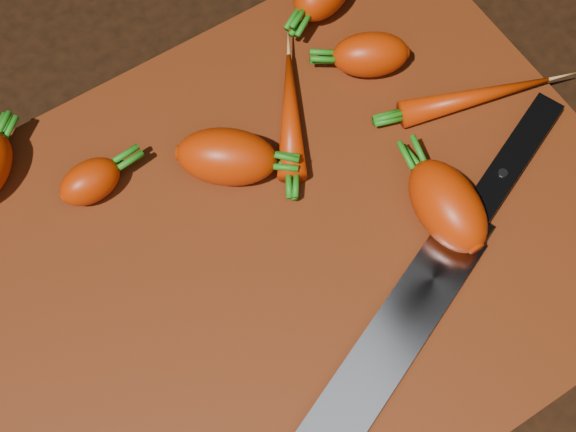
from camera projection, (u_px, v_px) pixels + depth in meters
ground at (295, 245)px, 0.62m from camera, size 2.00×2.00×0.01m
cutting_board at (295, 239)px, 0.61m from camera, size 0.50×0.40×0.01m
carrot_1 at (227, 157)px, 0.61m from camera, size 0.09×0.08×0.04m
carrot_2 at (447, 206)px, 0.59m from camera, size 0.05×0.08×0.05m
carrot_4 at (90, 182)px, 0.60m from camera, size 0.05×0.03×0.03m
carrot_5 at (370, 55)px, 0.65m from camera, size 0.07×0.06×0.04m
carrot_6 at (290, 114)px, 0.63m from camera, size 0.08×0.11×0.02m
carrot_7 at (475, 97)px, 0.64m from camera, size 0.13×0.06×0.02m
knife at (402, 325)px, 0.57m from camera, size 0.34×0.16×0.02m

